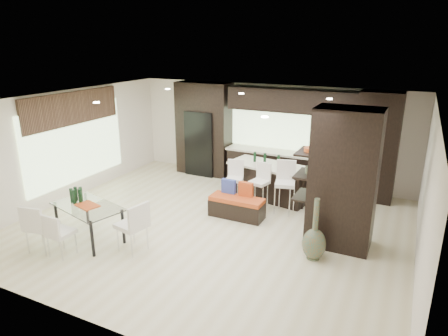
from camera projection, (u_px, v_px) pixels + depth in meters
The scene contains 22 objects.
ground at pixel (212, 226), 8.65m from camera, with size 8.00×8.00×0.00m, color beige.
back_wall at pixel (269, 133), 11.23m from camera, with size 8.00×0.02×2.70m, color white.
left_wall at pixel (69, 145), 9.90m from camera, with size 0.02×7.00×2.70m, color white.
right_wall at pixel (426, 199), 6.57m from camera, with size 0.02×7.00×2.70m, color white.
ceiling at pixel (211, 101), 7.82m from camera, with size 8.00×7.00×0.02m, color white.
window_left at pixel (76, 144), 10.05m from camera, with size 0.04×3.20×1.90m, color #B2D199.
window_back at pixel (289, 128), 10.88m from camera, with size 3.40×0.04×1.20m, color #B2D199.
stone_accent at pixel (73, 108), 9.76m from camera, with size 0.08×3.00×0.80m, color brown.
ceiling_spots at pixel (216, 101), 8.04m from camera, with size 4.00×3.00×0.02m, color white.
back_cabinetry at pixel (282, 137), 10.74m from camera, with size 6.80×0.68×2.70m, color black.
refrigerator at pixel (204, 142), 11.82m from camera, with size 0.90×0.68×1.90m, color black.
partition_column at pixel (344, 179), 7.49m from camera, with size 1.20×0.80×2.70m, color black.
kitchen_island at pixel (270, 181), 10.11m from camera, with size 2.07×0.89×0.86m, color black.
stool_left at pixel (235, 187), 9.74m from camera, with size 0.38×0.38×0.87m, color white.
stool_mid at pixel (259, 190), 9.47m from camera, with size 0.39×0.39×0.89m, color white.
stool_right at pixel (285, 193), 9.17m from camera, with size 0.44×0.44×0.99m, color white.
bench at pixel (237, 207), 9.02m from camera, with size 1.24×0.48×0.48m, color black.
floor_vase at pixel (315, 229), 7.19m from camera, with size 0.44×0.44×1.19m, color #49513B, non-canonical shape.
dining_table at pixel (89, 222), 7.99m from camera, with size 1.49×0.84×0.72m, color white.
chair_near at pixel (61, 236), 7.37m from camera, with size 0.43×0.43×0.80m, color white.
chair_far at pixel (42, 229), 7.53m from camera, with size 0.48×0.48×0.89m, color white.
chair_end at pixel (132, 228), 7.52m from camera, with size 0.50×0.50×0.92m, color white.
Camera 1 is at (3.66, -6.94, 3.85)m, focal length 32.00 mm.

